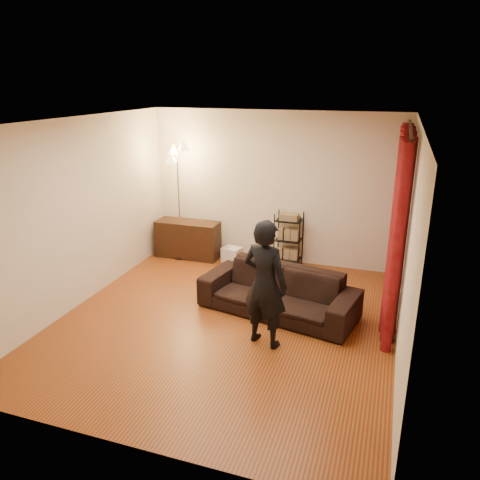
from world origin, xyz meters
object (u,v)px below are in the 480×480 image
(media_cabinet, at_px, (188,239))
(wire_shelf, at_px, (288,240))
(storage_boxes, at_px, (232,255))
(floor_lamp, at_px, (179,203))
(person, at_px, (265,284))
(sofa, at_px, (278,292))

(media_cabinet, height_order, wire_shelf, wire_shelf)
(storage_boxes, bearing_deg, wire_shelf, 7.76)
(wire_shelf, relative_size, floor_lamp, 0.46)
(person, xyz_separation_m, media_cabinet, (-2.20, 2.52, -0.47))
(media_cabinet, bearing_deg, storage_boxes, -0.19)
(person, bearing_deg, media_cabinet, -33.44)
(sofa, distance_m, floor_lamp, 2.87)
(person, xyz_separation_m, floor_lamp, (-2.31, 2.43, 0.24))
(sofa, relative_size, storage_boxes, 6.71)
(floor_lamp, bearing_deg, storage_boxes, 5.17)
(media_cabinet, xyz_separation_m, wire_shelf, (1.89, 0.14, 0.15))
(media_cabinet, bearing_deg, floor_lamp, -144.39)
(sofa, relative_size, person, 1.36)
(media_cabinet, distance_m, storage_boxes, 0.89)
(storage_boxes, bearing_deg, sofa, -52.23)
(person, distance_m, wire_shelf, 2.70)
(sofa, distance_m, media_cabinet, 2.73)
(storage_boxes, distance_m, floor_lamp, 1.35)
(sofa, xyz_separation_m, person, (0.04, -0.85, 0.49))
(floor_lamp, bearing_deg, wire_shelf, 6.50)
(media_cabinet, xyz_separation_m, floor_lamp, (-0.12, -0.08, 0.72))
(sofa, height_order, floor_lamp, floor_lamp)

